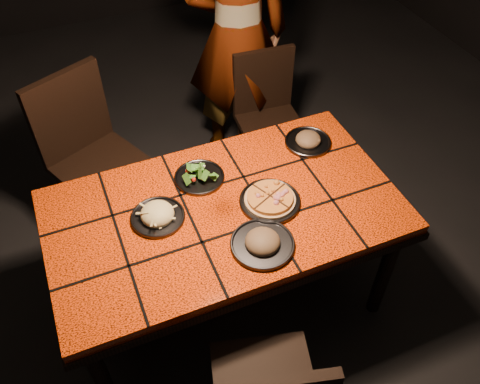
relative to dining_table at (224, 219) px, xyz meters
name	(u,v)px	position (x,y,z in m)	size (l,w,h in m)	color
room_shell	(219,64)	(0.00, 0.00, 0.83)	(6.04, 7.04, 3.08)	black
dining_table	(224,219)	(0.00, 0.00, 0.00)	(1.62, 0.92, 0.75)	#FF4108
chair_far_left	(88,147)	(-0.49, 0.87, -0.09)	(0.60, 0.60, 1.01)	black
chair_far_right	(267,109)	(0.65, 0.90, -0.18)	(0.42, 0.42, 0.87)	black
diner	(237,35)	(0.55, 1.17, 0.22)	(0.65, 0.43, 1.79)	brown
plate_pizza	(270,200)	(0.21, -0.05, 0.10)	(0.31, 0.31, 0.04)	#3D3C42
plate_pasta	(158,215)	(-0.30, 0.05, 0.10)	(0.24, 0.24, 0.08)	#3D3C42
plate_salad	(199,175)	(-0.04, 0.22, 0.10)	(0.24, 0.24, 0.07)	#3D3C42
plate_mushroom_a	(263,242)	(0.07, -0.27, 0.10)	(0.28, 0.28, 0.09)	#3D3C42
plate_mushroom_b	(308,140)	(0.56, 0.25, 0.10)	(0.24, 0.24, 0.08)	#3D3C42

